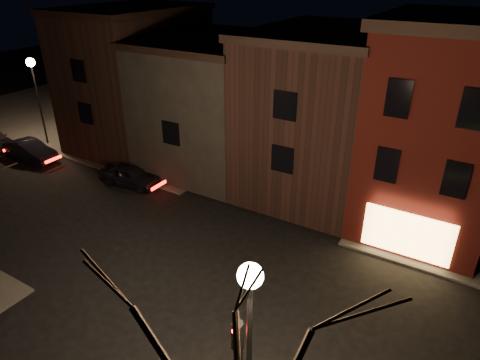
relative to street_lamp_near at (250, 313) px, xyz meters
The scene contains 11 objects.
ground 10.06m from the street_lamp_near, 135.94° to the left, with size 120.00×120.00×0.00m, color black.
sidewalk_far_left 37.26m from the street_lamp_near, 135.22° to the left, with size 30.00×30.00×0.12m, color #2D2B28.
corner_building 15.58m from the street_lamp_near, 83.37° to the left, with size 6.50×8.50×10.50m.
row_building_a 17.16m from the street_lamp_near, 105.90° to the left, with size 7.30×10.30×9.40m.
row_building_b 20.39m from the street_lamp_near, 125.91° to the left, with size 7.80×10.30×8.40m.
row_building_c 25.32m from the street_lamp_near, 139.33° to the left, with size 7.30×10.30×9.90m.
street_lamp_near is the anchor object (origin of this frame).
street_lamp_far 28.00m from the street_lamp_near, 154.17° to the left, with size 0.60×0.60×6.48m.
traffic_signal 2.49m from the street_lamp_near, 140.63° to the left, with size 0.58×0.38×4.05m.
parked_car_a 18.62m from the street_lamp_near, 144.59° to the left, with size 1.59×3.95×1.35m, color black.
parked_car_b 25.92m from the street_lamp_near, 157.69° to the left, with size 1.50×4.31×1.42m, color black.
Camera 1 is at (9.93, -12.60, 12.52)m, focal length 32.00 mm.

